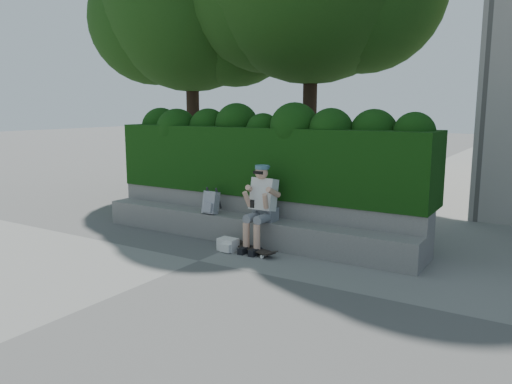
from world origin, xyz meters
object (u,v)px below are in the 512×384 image
Objects in this scene: backpack_plaid at (211,203)px; backpack_ground at (228,244)px; person at (262,204)px; skateboard at (254,249)px.

backpack_plaid is 1.27× the size of backpack_ground.
person reaches higher than skateboard.
backpack_plaid reaches higher than backpack_ground.
person reaches higher than backpack_ground.
skateboard is at bearing 11.59° from backpack_ground.
person is at bearing 44.72° from backpack_ground.
skateboard is 1.33m from backpack_plaid.
backpack_plaid is at bearing 148.31° from backpack_ground.
backpack_ground is at bearing -137.37° from person.
person is 0.86m from backpack_ground.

